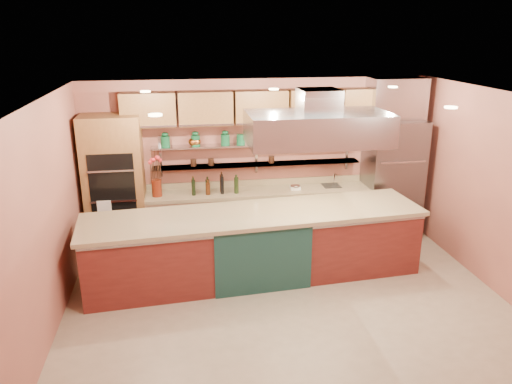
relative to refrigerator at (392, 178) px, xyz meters
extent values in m
cube|color=tan|center=(-2.35, -2.14, -1.06)|extent=(6.00, 5.00, 0.02)
cube|color=black|center=(-2.35, -2.14, 1.75)|extent=(6.00, 5.00, 0.02)
cube|color=#A75F4F|center=(-2.35, 0.36, 0.35)|extent=(6.00, 0.04, 2.80)
cube|color=#A75F4F|center=(-2.35, -4.64, 0.35)|extent=(6.00, 0.04, 2.80)
cube|color=#A75F4F|center=(-5.35, -2.14, 0.35)|extent=(0.04, 5.00, 2.80)
cube|color=#A75F4F|center=(0.65, -2.14, 0.35)|extent=(0.04, 5.00, 2.80)
cube|color=brown|center=(-4.80, 0.04, 0.10)|extent=(0.95, 0.64, 2.30)
cube|color=slate|center=(0.00, 0.00, 0.00)|extent=(0.95, 0.72, 2.10)
cube|color=tan|center=(-2.40, 0.06, -0.58)|extent=(3.84, 0.64, 0.93)
cube|color=#A6A8AD|center=(-2.40, 0.23, 0.30)|extent=(3.60, 0.26, 0.03)
cube|color=#A6A8AD|center=(-2.40, 0.23, 0.65)|extent=(3.60, 0.26, 0.03)
cube|color=brown|center=(-2.35, 0.18, 1.30)|extent=(4.60, 0.36, 0.55)
cube|color=#A6A8AD|center=(-1.77, -1.28, 1.20)|extent=(2.00, 1.00, 0.45)
cube|color=#FFE5A5|center=(-2.35, -1.94, 1.72)|extent=(4.00, 2.80, 0.02)
cube|color=maroon|center=(-2.67, -1.28, -0.54)|extent=(4.99, 1.46, 1.03)
cylinder|color=maroon|center=(-4.13, 0.01, 0.02)|extent=(0.21, 0.21, 0.28)
cube|color=black|center=(-3.16, 0.01, 0.02)|extent=(0.87, 0.37, 0.27)
cube|color=white|center=(-1.77, 0.01, -0.07)|extent=(0.21, 0.19, 0.10)
cylinder|color=silver|center=(-1.03, 0.11, 0.00)|extent=(0.04, 0.04, 0.23)
ellipsoid|color=#BA6B2B|center=(-3.49, 0.23, 0.73)|extent=(0.19, 0.19, 0.14)
cylinder|color=#114F2C|center=(-2.69, 0.23, 0.75)|extent=(0.18, 0.18, 0.17)
camera|label=1|loc=(-3.73, -8.04, 2.55)|focal=35.00mm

